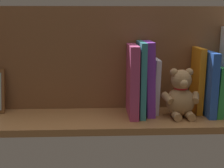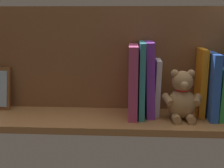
# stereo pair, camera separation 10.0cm
# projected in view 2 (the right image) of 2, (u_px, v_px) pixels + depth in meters

# --- Properties ---
(ground_plane) EXTENTS (1.11, 0.24, 0.02)m
(ground_plane) POSITION_uv_depth(u_px,v_px,m) (112.00, 119.00, 1.03)
(ground_plane) COLOR #9E6B3D
(shelf_back_panel) EXTENTS (1.11, 0.02, 0.36)m
(shelf_back_panel) POSITION_uv_depth(u_px,v_px,m) (114.00, 59.00, 1.08)
(shelf_back_panel) COLOR brown
(shelf_back_panel) RESTS_ON ground_plane
(book_2) EXTENTS (0.01, 0.11, 0.16)m
(book_2) POSITION_uv_depth(u_px,v_px,m) (224.00, 92.00, 1.02)
(book_2) COLOR blue
(book_2) RESTS_ON ground_plane
(book_3) EXTENTS (0.03, 0.14, 0.17)m
(book_3) POSITION_uv_depth(u_px,v_px,m) (219.00, 92.00, 1.00)
(book_3) COLOR green
(book_3) RESTS_ON ground_plane
(book_4) EXTENTS (0.02, 0.15, 0.22)m
(book_4) POSITION_uv_depth(u_px,v_px,m) (211.00, 85.00, 0.99)
(book_4) COLOR blue
(book_4) RESTS_ON ground_plane
(book_5) EXTENTS (0.02, 0.10, 0.23)m
(book_5) POSITION_uv_depth(u_px,v_px,m) (201.00, 82.00, 1.02)
(book_5) COLOR orange
(book_5) RESTS_ON ground_plane
(teddy_bear) EXTENTS (0.13, 0.11, 0.16)m
(teddy_bear) POSITION_uv_depth(u_px,v_px,m) (182.00, 97.00, 0.98)
(teddy_bear) COLOR tan
(teddy_bear) RESTS_ON ground_plane
(book_6) EXTENTS (0.02, 0.10, 0.19)m
(book_6) POSITION_uv_depth(u_px,v_px,m) (157.00, 87.00, 1.03)
(book_6) COLOR silver
(book_6) RESTS_ON ground_plane
(book_7) EXTENTS (0.03, 0.12, 0.25)m
(book_7) POSITION_uv_depth(u_px,v_px,m) (150.00, 79.00, 1.01)
(book_7) COLOR purple
(book_7) RESTS_ON ground_plane
(book_8) EXTENTS (0.02, 0.14, 0.25)m
(book_8) POSITION_uv_depth(u_px,v_px,m) (142.00, 79.00, 1.01)
(book_8) COLOR teal
(book_8) RESTS_ON ground_plane
(book_9) EXTENTS (0.03, 0.15, 0.24)m
(book_9) POSITION_uv_depth(u_px,v_px,m) (133.00, 81.00, 1.01)
(book_9) COLOR #B23F72
(book_9) RESTS_ON ground_plane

